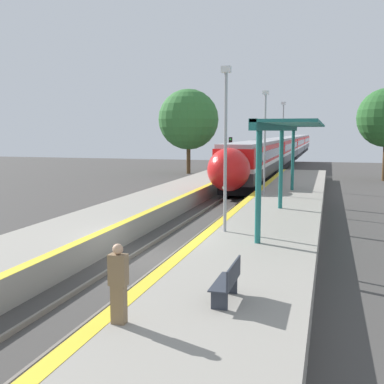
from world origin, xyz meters
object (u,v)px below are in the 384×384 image
Objects in this scene: train at (287,148)px; lamppost_mid at (265,136)px; railway_signal at (230,156)px; lamppost_far at (283,135)px; platform_bench at (228,281)px; person_waiting at (118,283)px; lamppost_near at (225,140)px.

lamppost_mid is (2.51, -45.40, 2.21)m from train.
railway_signal is 4.85m from lamppost_far.
person_waiting is (-1.83, -1.81, 0.36)m from platform_bench.
lamppost_far is at bearing -85.80° from train.
lamppost_near is 1.00× the size of lamppost_far.
lamppost_near and lamppost_far have the same top height.
platform_bench is at bearing -77.31° from lamppost_near.
lamppost_near is at bearing -90.00° from lamppost_far.
railway_signal is 0.68× the size of lamppost_mid.
platform_bench is 0.35× the size of railway_signal.
railway_signal reaches higher than person_waiting.
lamppost_far is at bearing 90.00° from lamppost_near.
person_waiting is 32.52m from railway_signal.
lamppost_near reaches higher than platform_bench.
lamppost_far is at bearing -8.02° from railway_signal.
person_waiting is 20.56m from lamppost_mid.
lamppost_mid is 1.00× the size of lamppost_far.
platform_bench is 29.98m from lamppost_far.
lamppost_far is (-1.66, 29.79, 3.00)m from platform_bench.
platform_bench is (4.17, -63.98, -0.79)m from train.
lamppost_near reaches higher than person_waiting.
train is 45.52m from lamppost_mid.
train reaches higher than person_waiting.
lamppost_mid reaches higher than platform_bench.
person_waiting is at bearing -90.30° from lamppost_far.
lamppost_near is at bearing -90.00° from lamppost_mid.
platform_bench is 8.13m from lamppost_near.
lamppost_far is at bearing 90.00° from lamppost_mid.
person_waiting is at bearing -135.27° from platform_bench.
train is 14.87× the size of lamppost_near.
lamppost_far is (0.00, 22.41, 0.00)m from lamppost_near.
railway_signal is 23.53m from lamppost_near.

